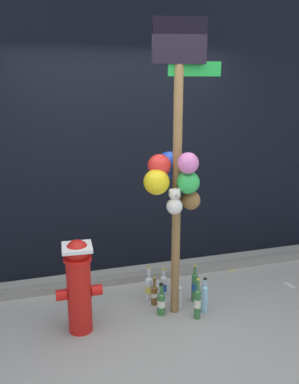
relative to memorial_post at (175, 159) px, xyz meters
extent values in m
plane|color=#9E9B93|center=(-0.21, -0.30, -1.48)|extent=(14.00, 14.00, 0.00)
cube|color=black|center=(-0.21, 1.18, 0.51)|extent=(10.00, 0.20, 3.99)
cube|color=gray|center=(-0.21, 0.72, -1.44)|extent=(8.00, 0.12, 0.08)
cylinder|color=olive|center=(0.02, 0.00, -0.21)|extent=(0.08, 0.08, 2.55)
cube|color=#198C33|center=(0.16, 0.00, 0.75)|extent=(0.47, 0.02, 0.12)
cube|color=black|center=(0.02, 0.00, 0.97)|extent=(0.45, 0.15, 0.36)
sphere|color=yellow|center=(-0.18, -0.05, -0.18)|extent=(0.23, 0.23, 0.23)
sphere|color=blue|center=(0.02, 0.17, -0.09)|extent=(0.25, 0.25, 0.25)
sphere|color=green|center=(0.10, -0.09, -0.20)|extent=(0.20, 0.20, 0.20)
sphere|color=#D66BB2|center=(0.07, -0.13, -0.02)|extent=(0.18, 0.18, 0.18)
sphere|color=red|center=(-0.14, 0.01, -0.05)|extent=(0.20, 0.20, 0.20)
sphere|color=brown|center=(0.15, -0.03, -0.38)|extent=(0.17, 0.17, 0.17)
sphere|color=brown|center=(0.15, -0.03, -0.24)|extent=(0.12, 0.12, 0.12)
sphere|color=brown|center=(0.11, -0.03, -0.21)|extent=(0.05, 0.05, 0.05)
sphere|color=brown|center=(0.19, -0.03, -0.21)|extent=(0.05, 0.05, 0.05)
sphere|color=brown|center=(0.15, -0.08, -0.24)|extent=(0.04, 0.04, 0.04)
sphere|color=silver|center=(-0.04, -0.12, -0.39)|extent=(0.14, 0.14, 0.14)
sphere|color=silver|center=(-0.04, -0.12, -0.28)|extent=(0.10, 0.10, 0.10)
sphere|color=silver|center=(-0.07, -0.12, -0.25)|extent=(0.04, 0.04, 0.04)
sphere|color=silver|center=(-0.01, -0.12, -0.25)|extent=(0.04, 0.04, 0.04)
sphere|color=#9D9992|center=(-0.04, -0.16, -0.28)|extent=(0.04, 0.04, 0.04)
cylinder|color=red|center=(-0.88, -0.05, -1.15)|extent=(0.21, 0.21, 0.67)
cylinder|color=red|center=(-0.88, -0.05, -0.80)|extent=(0.24, 0.24, 0.03)
sphere|color=red|center=(-0.88, -0.05, -0.73)|extent=(0.20, 0.20, 0.20)
cylinder|color=red|center=(-1.03, -0.05, -1.12)|extent=(0.09, 0.09, 0.09)
cylinder|color=red|center=(-0.73, -0.05, -1.12)|extent=(0.09, 0.09, 0.09)
cube|color=white|center=(-0.88, -0.05, -0.70)|extent=(0.27, 0.27, 0.03)
cylinder|color=#337038|center=(-0.12, -0.02, -1.38)|extent=(0.07, 0.07, 0.20)
cone|color=#337038|center=(-0.12, -0.02, -1.27)|extent=(0.07, 0.07, 0.03)
cylinder|color=#337038|center=(-0.12, -0.02, -1.22)|extent=(0.04, 0.04, 0.07)
cylinder|color=silver|center=(-0.12, -0.02, -1.37)|extent=(0.08, 0.08, 0.07)
cylinder|color=black|center=(-0.12, -0.02, -1.17)|extent=(0.04, 0.04, 0.01)
cylinder|color=brown|center=(-0.13, 0.17, -1.39)|extent=(0.06, 0.06, 0.18)
cone|color=brown|center=(-0.13, 0.17, -1.29)|extent=(0.06, 0.06, 0.03)
cylinder|color=brown|center=(-0.13, 0.17, -1.24)|extent=(0.02, 0.02, 0.08)
cylinder|color=silver|center=(-0.13, 0.17, -1.38)|extent=(0.07, 0.07, 0.05)
cylinder|color=gold|center=(-0.13, 0.17, -1.19)|extent=(0.03, 0.03, 0.01)
cylinder|color=#337038|center=(0.18, -0.17, -1.35)|extent=(0.06, 0.06, 0.27)
cone|color=#337038|center=(0.18, -0.17, -1.20)|extent=(0.06, 0.06, 0.02)
cylinder|color=#337038|center=(0.18, -0.17, -1.14)|extent=(0.03, 0.03, 0.09)
cylinder|color=silver|center=(0.18, -0.17, -1.33)|extent=(0.06, 0.06, 0.08)
cylinder|color=gold|center=(0.18, -0.17, -1.09)|extent=(0.03, 0.03, 0.01)
cylinder|color=#93CCE0|center=(0.29, -0.09, -1.36)|extent=(0.07, 0.07, 0.26)
cone|color=#93CCE0|center=(0.29, -0.09, -1.22)|extent=(0.07, 0.07, 0.03)
cylinder|color=#93CCE0|center=(0.29, -0.09, -1.17)|extent=(0.03, 0.03, 0.06)
cylinder|color=black|center=(0.29, -0.09, -1.14)|extent=(0.03, 0.03, 0.01)
cylinder|color=silver|center=(-0.15, 0.28, -1.37)|extent=(0.07, 0.07, 0.23)
cone|color=silver|center=(-0.15, 0.28, -1.24)|extent=(0.07, 0.07, 0.03)
cylinder|color=silver|center=(-0.15, 0.28, -1.18)|extent=(0.03, 0.03, 0.09)
cylinder|color=#D8C64C|center=(-0.15, 0.28, -1.37)|extent=(0.08, 0.08, 0.08)
cylinder|color=gold|center=(-0.15, 0.28, -1.13)|extent=(0.03, 0.03, 0.01)
cylinder|color=#337038|center=(0.27, 0.12, -1.34)|extent=(0.06, 0.06, 0.29)
cone|color=#337038|center=(0.27, 0.12, -1.19)|extent=(0.06, 0.06, 0.02)
cylinder|color=#337038|center=(0.27, 0.12, -1.14)|extent=(0.03, 0.03, 0.07)
cylinder|color=#1E478C|center=(0.27, 0.12, -1.32)|extent=(0.06, 0.06, 0.08)
cylinder|color=gold|center=(0.27, 0.12, -1.10)|extent=(0.03, 0.03, 0.01)
cylinder|color=silver|center=(0.08, 0.07, -1.38)|extent=(0.08, 0.08, 0.21)
cone|color=silver|center=(0.08, 0.07, -1.26)|extent=(0.08, 0.08, 0.03)
cylinder|color=silver|center=(0.08, 0.07, -1.20)|extent=(0.03, 0.03, 0.09)
cylinder|color=gold|center=(0.08, 0.07, -1.15)|extent=(0.03, 0.03, 0.01)
cylinder|color=silver|center=(0.01, 0.29, -1.38)|extent=(0.07, 0.07, 0.21)
cone|color=silver|center=(0.01, 0.29, -1.26)|extent=(0.07, 0.07, 0.03)
cylinder|color=silver|center=(0.01, 0.29, -1.22)|extent=(0.03, 0.03, 0.06)
cylinder|color=#1E478C|center=(0.01, 0.29, -1.38)|extent=(0.07, 0.07, 0.08)
cylinder|color=gold|center=(0.01, 0.29, -1.18)|extent=(0.04, 0.04, 0.01)
cube|color=tan|center=(0.95, 0.61, -1.48)|extent=(0.11, 0.09, 0.01)
cube|color=silver|center=(1.39, 0.13, -1.48)|extent=(0.08, 0.15, 0.01)
camera|label=1|loc=(-1.21, -3.30, 0.66)|focal=38.53mm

